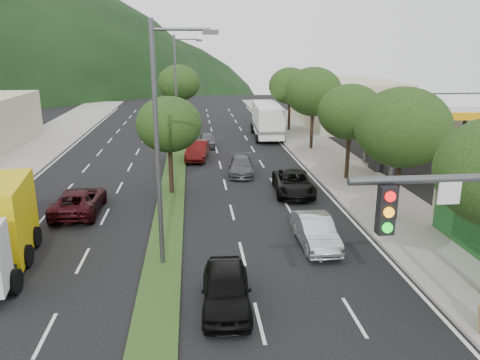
{
  "coord_description": "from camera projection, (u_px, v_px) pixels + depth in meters",
  "views": [
    {
      "loc": [
        1.44,
        -10.48,
        8.98
      ],
      "look_at": [
        3.93,
        14.03,
        1.93
      ],
      "focal_mm": 35.0,
      "sensor_mm": 36.0,
      "label": 1
    }
  ],
  "objects": [
    {
      "name": "sidewalk_right",
      "position": [
        332.0,
        162.0,
        37.46
      ],
      "size": [
        5.0,
        90.0,
        0.15
      ],
      "primitive_type": "cube",
      "color": "gray",
      "rests_on": "ground"
    },
    {
      "name": "tree_r_d",
      "position": [
        313.0,
        92.0,
        40.79
      ],
      "size": [
        5.0,
        5.0,
        7.17
      ],
      "color": "black",
      "rests_on": "sidewalk_right"
    },
    {
      "name": "bldg_right_far",
      "position": [
        344.0,
        102.0,
        55.62
      ],
      "size": [
        10.0,
        16.0,
        5.2
      ],
      "primitive_type": "cube",
      "color": "beige",
      "rests_on": "ground"
    },
    {
      "name": "tree_med_far",
      "position": [
        179.0,
        83.0,
        53.06
      ],
      "size": [
        4.8,
        4.8,
        6.94
      ],
      "color": "black",
      "rests_on": "median"
    },
    {
      "name": "car_queue_c",
      "position": [
        197.0,
        150.0,
        38.43
      ],
      "size": [
        2.15,
        4.74,
        1.51
      ],
      "primitive_type": "imported",
      "rotation": [
        0.0,
        0.0,
        -0.12
      ],
      "color": "#450C0B",
      "rests_on": "ground"
    },
    {
      "name": "median",
      "position": [
        176.0,
        157.0,
        39.12
      ],
      "size": [
        1.6,
        56.0,
        0.12
      ],
      "primitive_type": "cube",
      "color": "#233A15",
      "rests_on": "ground"
    },
    {
      "name": "motorhome",
      "position": [
        267.0,
        120.0,
        47.62
      ],
      "size": [
        3.16,
        8.88,
        3.36
      ],
      "rotation": [
        0.0,
        0.0,
        -0.05
      ],
      "color": "white",
      "rests_on": "ground"
    },
    {
      "name": "tree_r_b",
      "position": [
        403.0,
        128.0,
        23.61
      ],
      "size": [
        4.8,
        4.8,
        6.94
      ],
      "color": "black",
      "rests_on": "sidewalk_right"
    },
    {
      "name": "car_queue_d",
      "position": [
        293.0,
        183.0,
        29.45
      ],
      "size": [
        2.69,
        5.21,
        1.4
      ],
      "primitive_type": "imported",
      "rotation": [
        0.0,
        0.0,
        -0.07
      ],
      "color": "black",
      "rests_on": "ground"
    },
    {
      "name": "tree_med_near",
      "position": [
        169.0,
        124.0,
        28.35
      ],
      "size": [
        4.0,
        4.0,
        6.02
      ],
      "color": "black",
      "rests_on": "median"
    },
    {
      "name": "sedan_silver",
      "position": [
        315.0,
        231.0,
        21.74
      ],
      "size": [
        1.5,
        4.27,
        1.4
      ],
      "primitive_type": "imported",
      "rotation": [
        0.0,
        0.0,
        0.0
      ],
      "color": "#B6B9BF",
      "rests_on": "ground"
    },
    {
      "name": "suv_maroon",
      "position": [
        79.0,
        201.0,
        26.0
      ],
      "size": [
        2.4,
        5.15,
        1.43
      ],
      "primitive_type": "imported",
      "rotation": [
        0.0,
        0.0,
        3.14
      ],
      "color": "black",
      "rests_on": "ground"
    },
    {
      "name": "streetlight_mid",
      "position": [
        178.0,
        85.0,
        42.4
      ],
      "size": [
        2.6,
        0.25,
        10.0
      ],
      "color": "#47494C",
      "rests_on": "ground"
    },
    {
      "name": "tree_r_c",
      "position": [
        350.0,
        112.0,
        31.34
      ],
      "size": [
        4.4,
        4.4,
        6.48
      ],
      "color": "black",
      "rests_on": "sidewalk_right"
    },
    {
      "name": "car_queue_a",
      "position": [
        226.0,
        289.0,
        16.54
      ],
      "size": [
        1.9,
        4.32,
        1.45
      ],
      "primitive_type": "imported",
      "rotation": [
        0.0,
        0.0,
        -0.05
      ],
      "color": "black",
      "rests_on": "ground"
    },
    {
      "name": "car_queue_e",
      "position": [
        207.0,
        140.0,
        43.34
      ],
      "size": [
        1.52,
        3.65,
        1.24
      ],
      "primitive_type": "imported",
      "rotation": [
        0.0,
        0.0,
        -0.02
      ],
      "color": "#515256",
      "rests_on": "ground"
    },
    {
      "name": "streetlight_near",
      "position": [
        162.0,
        136.0,
        18.49
      ],
      "size": [
        2.6,
        0.25,
        10.0
      ],
      "color": "#47494C",
      "rests_on": "ground"
    },
    {
      "name": "gas_canopy",
      "position": [
        435.0,
        108.0,
        33.96
      ],
      "size": [
        12.2,
        8.2,
        5.25
      ],
      "color": "silver",
      "rests_on": "ground"
    },
    {
      "name": "tree_r_e",
      "position": [
        290.0,
        86.0,
        50.43
      ],
      "size": [
        4.6,
        4.6,
        6.71
      ],
      "color": "black",
      "rests_on": "sidewalk_right"
    },
    {
      "name": "car_queue_b",
      "position": [
        241.0,
        166.0,
        33.98
      ],
      "size": [
        2.12,
        4.43,
        1.24
      ],
      "primitive_type": "imported",
      "rotation": [
        0.0,
        0.0,
        -0.09
      ],
      "color": "#47474C",
      "rests_on": "ground"
    },
    {
      "name": "sidewalk_left",
      "position": [
        0.0,
        170.0,
        34.98
      ],
      "size": [
        6.0,
        90.0,
        0.15
      ],
      "primitive_type": "cube",
      "color": "gray",
      "rests_on": "ground"
    }
  ]
}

